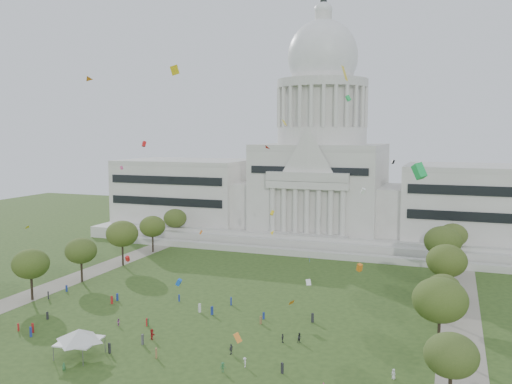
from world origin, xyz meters
TOP-DOWN VIEW (x-y plane):
  - ground at (0.00, 0.00)m, footprint 400.00×400.00m
  - capitol at (0.00, 113.59)m, footprint 160.00×64.50m
  - path_left at (-48.00, 30.00)m, footprint 8.00×160.00m
  - path_right at (48.00, 30.00)m, footprint 8.00×160.00m
  - row_tree_r_1 at (46.22, -1.75)m, footprint 7.58×7.58m
  - row_tree_l_2 at (-45.04, 17.30)m, footprint 8.42×8.42m
  - row_tree_r_2 at (44.17, 17.44)m, footprint 9.55×9.55m
  - row_tree_l_3 at (-44.09, 33.92)m, footprint 8.12×8.12m
  - row_tree_r_3 at (44.40, 34.48)m, footprint 7.01×7.01m
  - row_tree_l_4 at (-44.08, 52.42)m, footprint 9.29×9.29m
  - row_tree_r_4 at (44.76, 50.04)m, footprint 9.19×9.19m
  - row_tree_l_5 at (-45.22, 71.01)m, footprint 8.33×8.33m
  - row_tree_r_5 at (43.49, 70.19)m, footprint 9.82×9.82m
  - row_tree_l_6 at (-46.87, 89.14)m, footprint 8.19×8.19m
  - row_tree_r_6 at (45.96, 88.13)m, footprint 8.42×8.42m
  - event_tent at (-13.92, -5.33)m, footprint 10.08×10.08m
  - person_0 at (37.89, 4.65)m, footprint 0.96×0.93m
  - person_2 at (20.05, 13.84)m, footprint 0.98×1.08m
  - person_3 at (14.35, 0.62)m, footprint 1.00×1.20m
  - person_4 at (10.23, 4.65)m, footprint 0.88×1.22m
  - person_5 at (-6.38, 5.88)m, footprint 1.91×1.76m
  - person_7 at (-12.40, -11.24)m, footprint 0.72×0.72m
  - person_8 at (-16.45, 9.86)m, footprint 0.82×0.69m
  - person_9 at (11.70, -2.35)m, footprint 1.19×1.12m
  - person_10 at (17.07, 12.80)m, footprint 0.58×1.01m
  - distant_crowd at (-12.94, 12.96)m, footprint 63.41×32.46m
  - kite_swarm at (3.25, 3.22)m, footprint 90.95×105.56m

SIDE VIEW (x-z plane):
  - ground at x=0.00m, z-range 0.00..0.00m
  - path_left at x=-48.00m, z-range 0.00..0.04m
  - path_right at x=48.00m, z-range 0.00..0.04m
  - person_8 at x=-16.45m, z-range 0.00..1.45m
  - person_7 at x=-12.40m, z-range 0.00..1.61m
  - person_3 at x=14.35m, z-range 0.00..1.65m
  - person_0 at x=37.89m, z-range 0.00..1.66m
  - person_9 at x=11.70m, z-range 0.00..1.68m
  - person_10 at x=17.07m, z-range 0.00..1.69m
  - distant_crowd at x=-12.94m, z-range -0.08..1.85m
  - person_4 at x=10.23m, z-range 0.00..1.88m
  - person_2 at x=20.05m, z-range 0.00..1.89m
  - person_5 at x=-6.38m, z-range 0.00..2.01m
  - event_tent at x=-13.92m, z-range 1.40..6.47m
  - row_tree_r_3 at x=44.40m, z-range 2.09..12.07m
  - row_tree_r_1 at x=46.22m, z-range 2.27..13.04m
  - row_tree_l_3 at x=-44.09m, z-range 2.43..13.98m
  - row_tree_l_6 at x=-46.87m, z-range 2.45..14.09m
  - row_tree_l_5 at x=-45.22m, z-range 2.49..14.34m
  - row_tree_r_6 at x=45.96m, z-range 2.52..14.49m
  - row_tree_l_2 at x=-45.04m, z-range 2.52..14.49m
  - row_tree_r_4 at x=44.76m, z-range 2.76..15.82m
  - row_tree_l_4 at x=-44.08m, z-range 2.79..16.00m
  - row_tree_r_2 at x=44.17m, z-range 2.87..16.45m
  - row_tree_r_5 at x=43.49m, z-range 2.95..16.91m
  - capitol at x=0.00m, z-range -23.35..67.95m
  - kite_swarm at x=3.25m, z-range -2.73..62.13m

